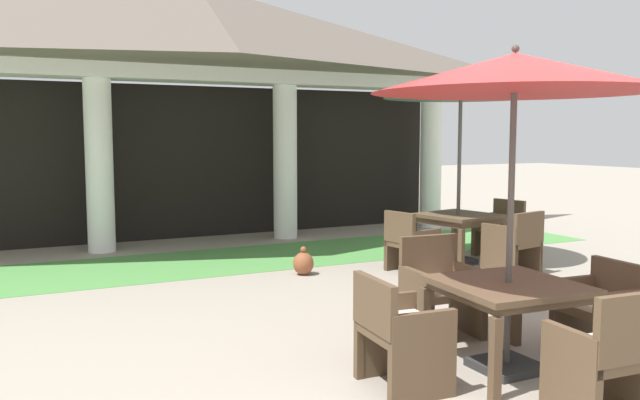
% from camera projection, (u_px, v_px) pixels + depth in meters
% --- Properties ---
extents(background_pavilion, '(10.85, 3.13, 4.38)m').
position_uv_depth(background_pavilion, '(195.00, 44.00, 10.89)').
color(background_pavilion, white).
rests_on(background_pavilion, ground).
extents(lawn_strip, '(12.65, 2.09, 0.01)m').
position_uv_depth(lawn_strip, '(229.00, 260.00, 9.73)').
color(lawn_strip, '#519347').
rests_on(lawn_strip, ground).
extents(patio_table_near_foreground, '(1.09, 1.09, 0.71)m').
position_uv_depth(patio_table_near_foreground, '(508.00, 293.00, 5.12)').
color(patio_table_near_foreground, brown).
rests_on(patio_table_near_foreground, ground).
extents(patio_umbrella_near_foreground, '(2.21, 2.21, 2.55)m').
position_uv_depth(patio_umbrella_near_foreground, '(515.00, 77.00, 4.95)').
color(patio_umbrella_near_foreground, '#2D2D2D').
rests_on(patio_umbrella_near_foreground, ground).
extents(patio_chair_near_foreground_south, '(0.58, 0.54, 0.89)m').
position_uv_depth(patio_chair_near_foreground_south, '(603.00, 360.00, 4.24)').
color(patio_chair_near_foreground_south, brown).
rests_on(patio_chair_near_foreground_south, ground).
extents(patio_chair_near_foreground_west, '(0.58, 0.66, 0.84)m').
position_uv_depth(patio_chair_near_foreground_west, '(399.00, 334.00, 4.78)').
color(patio_chair_near_foreground_west, brown).
rests_on(patio_chair_near_foreground_west, ground).
extents(patio_chair_near_foreground_east, '(0.55, 0.66, 0.79)m').
position_uv_depth(patio_chair_near_foreground_east, '(601.00, 310.00, 5.51)').
color(patio_chair_near_foreground_east, brown).
rests_on(patio_chair_near_foreground_east, ground).
extents(patio_chair_near_foreground_north, '(0.67, 0.60, 0.92)m').
position_uv_depth(patio_chair_near_foreground_north, '(440.00, 291.00, 6.05)').
color(patio_chair_near_foreground_north, brown).
rests_on(patio_chair_near_foreground_north, ground).
extents(patio_table_mid_left, '(1.14, 1.14, 0.73)m').
position_uv_depth(patio_table_mid_left, '(458.00, 221.00, 9.44)').
color(patio_table_mid_left, brown).
rests_on(patio_table_mid_left, ground).
extents(patio_umbrella_mid_left, '(2.22, 2.22, 2.78)m').
position_uv_depth(patio_umbrella_mid_left, '(461.00, 89.00, 9.25)').
color(patio_umbrella_mid_left, '#2D2D2D').
rests_on(patio_umbrella_mid_left, ground).
extents(patio_chair_mid_left_west, '(0.64, 0.65, 0.84)m').
position_uv_depth(patio_chair_mid_left_west, '(410.00, 244.00, 8.87)').
color(patio_chair_mid_left_west, brown).
rests_on(patio_chair_mid_left_west, ground).
extents(patio_chair_mid_left_east, '(0.67, 0.68, 0.86)m').
position_uv_depth(patio_chair_mid_left_east, '(500.00, 230.00, 10.05)').
color(patio_chair_mid_left_east, brown).
rests_on(patio_chair_mid_left_east, ground).
extents(patio_chair_mid_left_south, '(0.71, 0.67, 0.87)m').
position_uv_depth(patio_chair_mid_left_south, '(514.00, 244.00, 8.69)').
color(patio_chair_mid_left_south, brown).
rests_on(patio_chair_mid_left_south, ground).
extents(terracotta_urn, '(0.28, 0.28, 0.39)m').
position_uv_depth(terracotta_urn, '(303.00, 263.00, 8.70)').
color(terracotta_urn, brown).
rests_on(terracotta_urn, ground).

